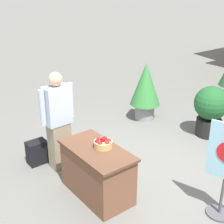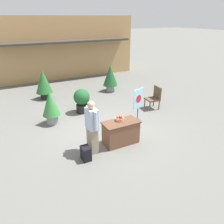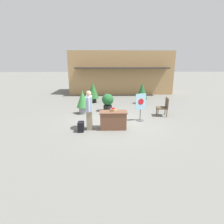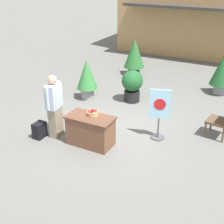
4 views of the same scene
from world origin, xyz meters
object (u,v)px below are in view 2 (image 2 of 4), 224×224
object	(u,v)px
backpack	(86,153)
potted_plant_far_left	(82,100)
potted_plant_far_right	(43,83)
apple_basket	(120,119)
person_visitor	(92,127)
patio_chair	(154,97)
poster_board	(138,104)
potted_plant_near_left	(51,105)
potted_plant_near_right	(110,76)
display_table	(121,132)

from	to	relation	value
backpack	potted_plant_far_left	xyz separation A→B (m)	(1.15, 3.31, 0.38)
potted_plant_far_left	backpack	bearing A→B (deg)	-109.14
potted_plant_far_right	apple_basket	bearing A→B (deg)	-76.65
person_visitor	patio_chair	bearing A→B (deg)	23.63
potted_plant_far_left	poster_board	bearing A→B (deg)	-49.76
potted_plant_far_left	potted_plant_near_left	distance (m)	1.51
patio_chair	potted_plant_far_left	size ratio (longest dim) A/B	0.96
poster_board	potted_plant_far_right	xyz separation A→B (m)	(-2.66, 4.43, 0.11)
patio_chair	potted_plant_near_right	xyz separation A→B (m)	(-0.60, 3.15, 0.29)
backpack	poster_board	size ratio (longest dim) A/B	0.31
backpack	potted_plant_far_right	distance (m)	5.87
poster_board	potted_plant_far_right	world-z (taller)	potted_plant_far_right
person_visitor	display_table	bearing A→B (deg)	-0.00
potted_plant_near_left	poster_board	bearing A→B (deg)	-25.07
poster_board	potted_plant_far_right	distance (m)	5.17
potted_plant_far_left	potted_plant_near_right	bearing A→B (deg)	39.85
poster_board	patio_chair	world-z (taller)	poster_board
apple_basket	poster_board	distance (m)	1.69
potted_plant_far_right	potted_plant_far_left	bearing A→B (deg)	-67.35
poster_board	potted_plant_far_left	distance (m)	2.49
potted_plant_near_left	potted_plant_near_right	distance (m)	4.63
potted_plant_far_right	potted_plant_near_right	xyz separation A→B (m)	(3.51, -0.48, -0.01)
potted_plant_far_left	potted_plant_near_right	distance (m)	3.21
potted_plant_near_left	display_table	bearing A→B (deg)	-56.62
person_visitor	potted_plant_far_left	world-z (taller)	person_visitor
display_table	potted_plant_far_left	xyz separation A→B (m)	(-0.22, 2.97, 0.20)
apple_basket	patio_chair	xyz separation A→B (m)	(2.83, 1.77, -0.28)
potted_plant_far_right	potted_plant_near_left	xyz separation A→B (m)	(-0.37, -3.01, -0.08)
display_table	potted_plant_near_left	distance (m)	3.01
backpack	potted_plant_near_right	distance (m)	6.48
person_visitor	potted_plant_near_left	xyz separation A→B (m)	(-0.62, 2.55, -0.10)
apple_basket	potted_plant_far_right	bearing A→B (deg)	103.35
poster_board	potted_plant_near_left	world-z (taller)	poster_board
backpack	potted_plant_far_left	world-z (taller)	potted_plant_far_left
backpack	potted_plant_near_right	size ratio (longest dim) A/B	0.29
person_visitor	backpack	world-z (taller)	person_visitor
display_table	apple_basket	distance (m)	0.46
display_table	potted_plant_far_left	distance (m)	2.99
display_table	potted_plant_far_left	size ratio (longest dim) A/B	1.12
potted_plant_near_left	apple_basket	bearing A→B (deg)	-55.34
person_visitor	potted_plant_far_right	xyz separation A→B (m)	(-0.24, 5.55, -0.01)
person_visitor	poster_board	size ratio (longest dim) A/B	1.23
display_table	potted_plant_near_right	size ratio (longest dim) A/B	0.81
backpack	potted_plant_near_right	xyz separation A→B (m)	(3.60, 5.35, 0.63)
patio_chair	potted_plant_far_left	xyz separation A→B (m)	(-3.05, 1.10, 0.04)
apple_basket	potted_plant_near_left	world-z (taller)	potted_plant_near_left
poster_board	patio_chair	distance (m)	1.66
person_visitor	potted_plant_far_left	xyz separation A→B (m)	(0.81, 3.03, -0.27)
patio_chair	potted_plant_near_left	world-z (taller)	potted_plant_near_left
potted_plant_far_left	apple_basket	bearing A→B (deg)	-85.49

